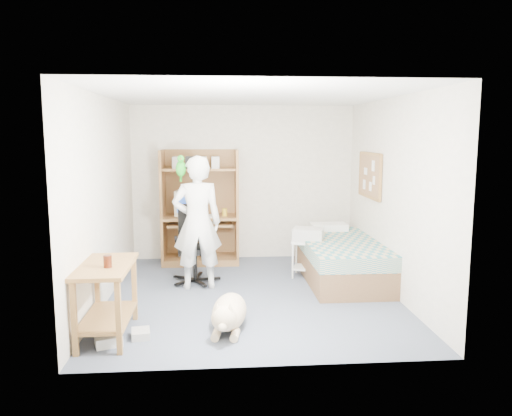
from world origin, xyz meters
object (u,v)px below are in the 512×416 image
Objects in this scene: office_chair at (195,255)px; printer_cart at (308,253)px; side_desk at (106,289)px; person at (197,223)px; computer_hutch at (200,212)px; dog at (229,312)px; bed at (340,259)px.

printer_cart is (1.62, 0.10, -0.03)m from office_chair.
person reaches higher than side_desk.
computer_hutch reaches higher than side_desk.
side_desk reaches higher than dog.
printer_cart is (-0.44, 0.15, 0.07)m from bed.
person is (0.06, -0.31, 0.50)m from office_chair.
computer_hutch reaches higher than bed.
computer_hutch is 3.08m from side_desk.
computer_hutch reaches higher than printer_cart.
person reaches higher than bed.
computer_hutch reaches higher than person.
bed is at bearing 55.52° from dog.
bed reaches higher than printer_cart.
computer_hutch is 3.37× the size of printer_cart.
person is 1.58× the size of dog.
person reaches higher than office_chair.
office_chair is at bearing 66.89° from side_desk.
dog is at bearing 97.55° from person.
person reaches higher than dog.
person is (0.00, -1.38, 0.06)m from computer_hutch.
side_desk is (-2.85, -1.82, 0.21)m from bed.
dog is at bearing -83.08° from office_chair.
dog is 2.08× the size of printer_cart.
computer_hutch is 1.69× the size of office_chair.
person is 1.68m from dog.
printer_cart is at bearing 160.86° from bed.
computer_hutch reaches higher than dog.
dog is (-1.62, -1.73, -0.11)m from bed.
computer_hutch is at bearing -96.43° from person.
printer_cart reaches higher than dog.
computer_hutch is 1.02× the size of person.
computer_hutch is at bearing 150.71° from bed.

